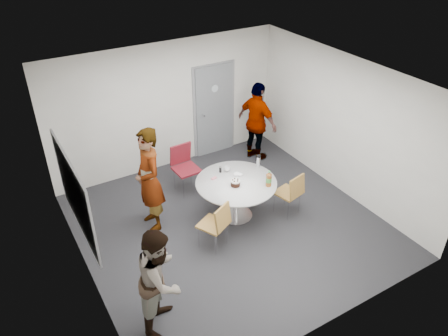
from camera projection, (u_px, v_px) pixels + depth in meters
floor at (230, 225)px, 7.86m from camera, size 5.00×5.00×0.00m
ceiling at (231, 82)px, 6.43m from camera, size 5.00×5.00×0.00m
wall_back at (167, 107)px, 8.97m from camera, size 5.00×0.00×5.00m
wall_left at (77, 208)px, 6.06m from camera, size 0.00×5.00×5.00m
wall_right at (343, 126)px, 8.23m from camera, size 0.00×5.00×5.00m
wall_front at (337, 252)px, 5.32m from camera, size 5.00×0.00×5.00m
door at (214, 110)px, 9.60m from camera, size 1.02×0.17×2.12m
whiteboard at (75, 194)px, 6.17m from camera, size 0.04×1.90×1.25m
table at (238, 186)px, 7.75m from camera, size 1.44×1.44×1.05m
chair_near_left at (217, 222)px, 7.08m from camera, size 0.57×0.59×0.88m
chair_near_right at (292, 191)px, 7.86m from camera, size 0.49×0.52×0.86m
chair_far at (184, 163)px, 8.53m from camera, size 0.49×0.52×0.98m
person_main at (149, 180)px, 7.37m from camera, size 0.48×0.71×1.90m
person_left at (161, 279)px, 5.69m from camera, size 0.96×0.98×1.59m
person_right at (257, 122)px, 9.39m from camera, size 0.67×1.12×1.78m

